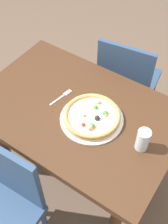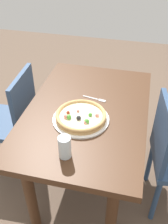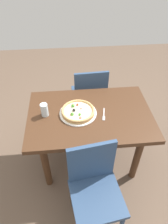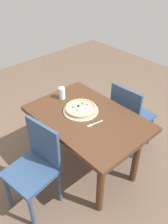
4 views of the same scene
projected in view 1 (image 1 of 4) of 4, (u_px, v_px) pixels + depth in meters
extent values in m
plane|color=brown|center=(78.00, 171.00, 2.18)|extent=(6.00, 6.00, 0.00)
cube|color=#472B19|center=(77.00, 112.00, 1.63)|extent=(1.16, 0.77, 0.04)
cylinder|color=#472B19|center=(2.00, 142.00, 1.94)|extent=(0.07, 0.07, 0.69)
cylinder|color=#472B19|center=(117.00, 216.00, 1.62)|extent=(0.07, 0.07, 0.69)
cylinder|color=#472B19|center=(49.00, 96.00, 2.21)|extent=(0.07, 0.07, 0.69)
cylinder|color=#472B19|center=(156.00, 152.00, 1.89)|extent=(0.07, 0.07, 0.69)
cylinder|color=navy|center=(45.00, 223.00, 1.73)|extent=(0.04, 0.04, 0.41)
cylinder|color=navy|center=(2.00, 195.00, 1.84)|extent=(0.04, 0.04, 0.41)
cube|color=navy|center=(10.00, 172.00, 1.44)|extent=(0.38, 0.05, 0.42)
cylinder|color=navy|center=(114.00, 81.00, 2.51)|extent=(0.04, 0.04, 0.41)
cylinder|color=navy|center=(152.00, 93.00, 2.42)|extent=(0.04, 0.04, 0.41)
cylinder|color=navy|center=(99.00, 107.00, 2.32)|extent=(0.04, 0.04, 0.41)
cylinder|color=navy|center=(139.00, 122.00, 2.22)|extent=(0.04, 0.04, 0.41)
cube|color=navy|center=(129.00, 80.00, 2.19)|extent=(0.45, 0.45, 0.04)
cube|color=navy|center=(124.00, 73.00, 1.91)|extent=(0.38, 0.08, 0.42)
cylinder|color=white|center=(92.00, 119.00, 1.57)|extent=(0.35, 0.35, 0.01)
cylinder|color=tan|center=(92.00, 117.00, 1.56)|extent=(0.31, 0.31, 0.02)
cylinder|color=beige|center=(92.00, 116.00, 1.55)|extent=(0.27, 0.27, 0.01)
torus|color=tan|center=(92.00, 115.00, 1.54)|extent=(0.31, 0.31, 0.02)
sphere|color=maroon|center=(83.00, 125.00, 1.50)|extent=(0.02, 0.02, 0.02)
sphere|color=#E58C7F|center=(84.00, 115.00, 1.54)|extent=(0.02, 0.02, 0.02)
sphere|color=#E58C7F|center=(106.00, 115.00, 1.54)|extent=(0.02, 0.02, 0.02)
sphere|color=#4C9E38|center=(92.00, 126.00, 1.49)|extent=(0.03, 0.03, 0.03)
sphere|color=#4C9E38|center=(105.00, 113.00, 1.54)|extent=(0.03, 0.03, 0.03)
sphere|color=#E58C7F|center=(90.00, 128.00, 1.48)|extent=(0.03, 0.03, 0.03)
sphere|color=#4C9E38|center=(96.00, 107.00, 1.57)|extent=(0.02, 0.02, 0.02)
sphere|color=#262626|center=(97.00, 118.00, 1.52)|extent=(0.03, 0.03, 0.03)
sphere|color=#E58C7F|center=(99.00, 102.00, 1.60)|extent=(0.02, 0.02, 0.02)
cube|color=silver|center=(57.00, 100.00, 1.66)|extent=(0.03, 0.11, 0.00)
cube|color=silver|center=(68.00, 92.00, 1.70)|extent=(0.03, 0.05, 0.00)
cylinder|color=silver|center=(143.00, 140.00, 1.41)|extent=(0.07, 0.07, 0.13)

